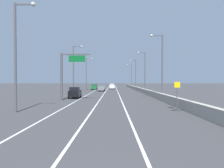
% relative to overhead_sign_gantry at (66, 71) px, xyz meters
% --- Properties ---
extents(ground_plane, '(320.00, 320.00, 0.00)m').
position_rel_overhead_sign_gantry_xyz_m(ground_plane, '(7.26, 37.68, -4.73)').
color(ground_plane, '#38383A').
extents(lane_stripe_left, '(0.16, 130.00, 0.00)m').
position_rel_overhead_sign_gantry_xyz_m(lane_stripe_left, '(1.76, 28.68, -4.73)').
color(lane_stripe_left, silver).
rests_on(lane_stripe_left, ground_plane).
extents(lane_stripe_center, '(0.16, 130.00, 0.00)m').
position_rel_overhead_sign_gantry_xyz_m(lane_stripe_center, '(5.26, 28.68, -4.73)').
color(lane_stripe_center, silver).
rests_on(lane_stripe_center, ground_plane).
extents(lane_stripe_right, '(0.16, 130.00, 0.00)m').
position_rel_overhead_sign_gantry_xyz_m(lane_stripe_right, '(8.76, 28.68, -4.73)').
color(lane_stripe_right, silver).
rests_on(lane_stripe_right, ground_plane).
extents(jersey_barrier_right, '(0.60, 120.00, 1.10)m').
position_rel_overhead_sign_gantry_xyz_m(jersey_barrier_right, '(15.18, 13.68, -4.18)').
color(jersey_barrier_right, '#9E998E').
rests_on(jersey_barrier_right, ground_plane).
extents(overhead_sign_gantry, '(4.68, 0.36, 7.50)m').
position_rel_overhead_sign_gantry_xyz_m(overhead_sign_gantry, '(0.00, 0.00, 0.00)').
color(overhead_sign_gantry, '#47474C').
rests_on(overhead_sign_gantry, ground_plane).
extents(speed_advisory_sign, '(0.60, 0.11, 3.00)m').
position_rel_overhead_sign_gantry_xyz_m(speed_advisory_sign, '(14.28, -9.45, -2.96)').
color(speed_advisory_sign, '#4C4C51').
rests_on(speed_advisory_sign, ground_plane).
extents(lamp_post_right_second, '(2.14, 0.44, 10.82)m').
position_rel_overhead_sign_gantry_xyz_m(lamp_post_right_second, '(15.37, 1.57, 1.44)').
color(lamp_post_right_second, '#4C4C51').
rests_on(lamp_post_right_second, ground_plane).
extents(lamp_post_right_third, '(2.14, 0.44, 10.82)m').
position_rel_overhead_sign_gantry_xyz_m(lamp_post_right_third, '(15.70, 20.20, 1.44)').
color(lamp_post_right_third, '#4C4C51').
rests_on(lamp_post_right_third, ground_plane).
extents(lamp_post_right_fourth, '(2.14, 0.44, 10.82)m').
position_rel_overhead_sign_gantry_xyz_m(lamp_post_right_fourth, '(15.47, 38.84, 1.44)').
color(lamp_post_right_fourth, '#4C4C51').
rests_on(lamp_post_right_fourth, ground_plane).
extents(lamp_post_right_fifth, '(2.14, 0.44, 10.82)m').
position_rel_overhead_sign_gantry_xyz_m(lamp_post_right_fifth, '(15.78, 57.48, 1.44)').
color(lamp_post_right_fifth, '#4C4C51').
rests_on(lamp_post_right_fifth, ground_plane).
extents(lamp_post_left_near, '(2.14, 0.44, 10.82)m').
position_rel_overhead_sign_gantry_xyz_m(lamp_post_left_near, '(-1.95, -11.07, 1.44)').
color(lamp_post_left_near, '#4C4C51').
rests_on(lamp_post_left_near, ground_plane).
extents(lamp_post_left_mid, '(2.14, 0.44, 10.82)m').
position_rel_overhead_sign_gantry_xyz_m(lamp_post_left_mid, '(-1.04, 11.29, 1.44)').
color(lamp_post_left_mid, '#4C4C51').
rests_on(lamp_post_left_mid, ground_plane).
extents(lamp_post_left_far, '(2.14, 0.44, 10.82)m').
position_rel_overhead_sign_gantry_xyz_m(lamp_post_left_far, '(-1.48, 33.66, 1.44)').
color(lamp_post_left_far, '#4C4C51').
rests_on(lamp_post_left_far, ground_plane).
extents(car_white_0, '(2.04, 4.84, 2.03)m').
position_rel_overhead_sign_gantry_xyz_m(car_white_0, '(7.02, 40.14, -3.72)').
color(car_white_0, white).
rests_on(car_white_0, ground_plane).
extents(car_black_1, '(1.97, 4.12, 2.01)m').
position_rel_overhead_sign_gantry_xyz_m(car_black_1, '(0.57, 3.91, -3.73)').
color(car_black_1, black).
rests_on(car_black_1, ground_plane).
extents(car_gray_2, '(2.03, 4.31, 2.09)m').
position_rel_overhead_sign_gantry_xyz_m(car_gray_2, '(3.95, 25.83, -3.69)').
color(car_gray_2, slate).
rests_on(car_gray_2, ground_plane).
extents(car_green_3, '(1.99, 4.58, 1.97)m').
position_rel_overhead_sign_gantry_xyz_m(car_green_3, '(0.86, 35.09, -3.75)').
color(car_green_3, '#196033').
rests_on(car_green_3, ground_plane).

